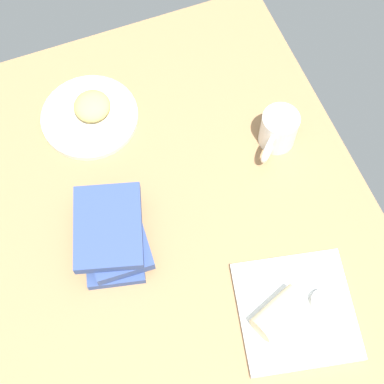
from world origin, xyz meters
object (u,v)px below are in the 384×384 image
(scone_pastry, at_px, (92,106))
(breakfast_wrap, at_px, (279,313))
(sauce_cup, at_px, (322,301))
(coffee_mug, at_px, (278,130))
(book_stack, at_px, (112,234))
(round_plate, at_px, (90,117))
(square_plate, at_px, (296,311))

(scone_pastry, relative_size, breakfast_wrap, 0.79)
(scone_pastry, distance_m, breakfast_wrap, 0.64)
(sauce_cup, height_order, coffee_mug, coffee_mug)
(scone_pastry, bearing_deg, coffee_mug, -120.66)
(scone_pastry, height_order, book_stack, book_stack)
(book_stack, bearing_deg, breakfast_wrap, -137.42)
(sauce_cup, bearing_deg, breakfast_wrap, 85.78)
(round_plate, height_order, coffee_mug, coffee_mug)
(round_plate, bearing_deg, book_stack, 172.75)
(square_plate, height_order, book_stack, book_stack)
(book_stack, height_order, coffee_mug, coffee_mug)
(breakfast_wrap, bearing_deg, sauce_cup, 65.38)
(book_stack, xyz_separation_m, coffee_mug, (0.10, -0.43, 0.01))
(sauce_cup, distance_m, coffee_mug, 0.40)
(scone_pastry, distance_m, square_plate, 0.66)
(coffee_mug, bearing_deg, sauce_cup, 168.73)
(round_plate, xyz_separation_m, square_plate, (-0.60, -0.26, 0.00))
(scone_pastry, xyz_separation_m, square_plate, (-0.61, -0.25, -0.03))
(scone_pastry, distance_m, book_stack, 0.33)
(square_plate, relative_size, breakfast_wrap, 2.11)
(book_stack, bearing_deg, scone_pastry, -9.27)
(square_plate, bearing_deg, breakfast_wrap, 85.78)
(sauce_cup, relative_size, coffee_mug, 0.40)
(square_plate, bearing_deg, book_stack, 46.56)
(sauce_cup, distance_m, breakfast_wrap, 0.10)
(breakfast_wrap, bearing_deg, square_plate, 65.38)
(round_plate, bearing_deg, breakfast_wrap, -160.02)
(sauce_cup, xyz_separation_m, coffee_mug, (0.39, -0.08, 0.02))
(square_plate, height_order, coffee_mug, coffee_mug)
(scone_pastry, relative_size, coffee_mug, 0.77)
(scone_pastry, bearing_deg, breakfast_wrap, -161.29)
(breakfast_wrap, height_order, coffee_mug, coffee_mug)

